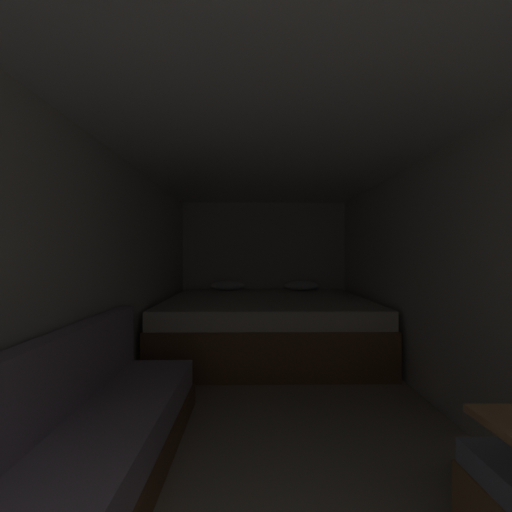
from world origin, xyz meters
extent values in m
plane|color=#A39984|center=(0.00, 1.80, 0.00)|extent=(6.80, 6.80, 0.00)
cube|color=silver|center=(0.00, 4.22, 1.00)|extent=(2.62, 0.05, 2.01)
cube|color=silver|center=(-1.29, 1.80, 1.00)|extent=(0.05, 4.80, 2.01)
cube|color=silver|center=(1.29, 1.80, 1.00)|extent=(0.05, 4.80, 2.01)
cube|color=white|center=(0.00, 1.80, 2.03)|extent=(2.62, 4.80, 0.05)
cube|color=brown|center=(0.00, 3.24, 0.24)|extent=(2.40, 1.82, 0.48)
cube|color=beige|center=(0.00, 3.24, 0.57)|extent=(2.36, 1.78, 0.19)
ellipsoid|color=white|center=(-0.54, 3.95, 0.74)|extent=(0.50, 0.29, 0.14)
ellipsoid|color=white|center=(0.54, 3.95, 0.74)|extent=(0.50, 0.29, 0.14)
cube|color=#AD9EB2|center=(-0.94, 0.87, 0.26)|extent=(0.57, 2.23, 0.19)
cube|color=#AD9EB2|center=(-1.18, 0.87, 0.57)|extent=(0.12, 2.23, 0.43)
camera|label=1|loc=(-0.17, -0.34, 1.20)|focal=20.50mm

